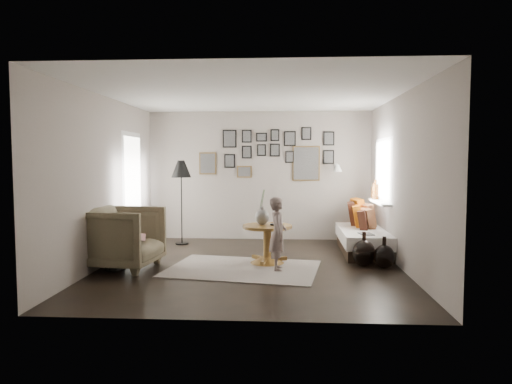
# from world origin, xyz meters

# --- Properties ---
(ground) EXTENTS (4.80, 4.80, 0.00)m
(ground) POSITION_xyz_m (0.00, 0.00, 0.00)
(ground) COLOR black
(ground) RESTS_ON ground
(wall_back) EXTENTS (4.50, 0.00, 4.50)m
(wall_back) POSITION_xyz_m (0.00, 2.40, 1.30)
(wall_back) COLOR gray
(wall_back) RESTS_ON ground
(wall_front) EXTENTS (4.50, 0.00, 4.50)m
(wall_front) POSITION_xyz_m (0.00, -2.40, 1.30)
(wall_front) COLOR gray
(wall_front) RESTS_ON ground
(wall_left) EXTENTS (0.00, 4.80, 4.80)m
(wall_left) POSITION_xyz_m (-2.25, 0.00, 1.30)
(wall_left) COLOR gray
(wall_left) RESTS_ON ground
(wall_right) EXTENTS (0.00, 4.80, 4.80)m
(wall_right) POSITION_xyz_m (2.25, 0.00, 1.30)
(wall_right) COLOR gray
(wall_right) RESTS_ON ground
(ceiling) EXTENTS (4.80, 4.80, 0.00)m
(ceiling) POSITION_xyz_m (0.00, 0.00, 2.60)
(ceiling) COLOR white
(ceiling) RESTS_ON wall_back
(door_left) EXTENTS (0.00, 2.14, 2.14)m
(door_left) POSITION_xyz_m (-2.23, 1.20, 1.05)
(door_left) COLOR white
(door_left) RESTS_ON wall_left
(window_right) EXTENTS (0.15, 1.32, 1.30)m
(window_right) POSITION_xyz_m (2.18, 1.34, 0.93)
(window_right) COLOR white
(window_right) RESTS_ON wall_right
(gallery_wall) EXTENTS (2.74, 0.03, 1.08)m
(gallery_wall) POSITION_xyz_m (0.29, 2.38, 1.74)
(gallery_wall) COLOR brown
(gallery_wall) RESTS_ON wall_back
(wall_sconce) EXTENTS (0.18, 0.36, 0.16)m
(wall_sconce) POSITION_xyz_m (1.55, 2.13, 1.46)
(wall_sconce) COLOR white
(wall_sconce) RESTS_ON wall_back
(rug) EXTENTS (2.40, 1.86, 0.01)m
(rug) POSITION_xyz_m (-0.10, -0.21, 0.01)
(rug) COLOR beige
(rug) RESTS_ON ground
(pedestal_table) EXTENTS (0.77, 0.77, 0.61)m
(pedestal_table) POSITION_xyz_m (0.24, 0.17, 0.28)
(pedestal_table) COLOR brown
(pedestal_table) RESTS_ON ground
(vase) EXTENTS (0.22, 0.22, 0.55)m
(vase) POSITION_xyz_m (0.16, 0.19, 0.78)
(vase) COLOR black
(vase) RESTS_ON pedestal_table
(candles) EXTENTS (0.13, 0.13, 0.29)m
(candles) POSITION_xyz_m (0.35, 0.17, 0.75)
(candles) COLOR black
(candles) RESTS_ON pedestal_table
(daybed) EXTENTS (0.83, 1.89, 0.89)m
(daybed) POSITION_xyz_m (1.89, 1.20, 0.29)
(daybed) COLOR black
(daybed) RESTS_ON ground
(magazine_on_daybed) EXTENTS (0.24, 0.30, 0.01)m
(magazine_on_daybed) POSITION_xyz_m (1.84, 0.56, 0.42)
(magazine_on_daybed) COLOR black
(magazine_on_daybed) RESTS_ON daybed
(armchair) EXTENTS (1.13, 1.10, 0.93)m
(armchair) POSITION_xyz_m (-1.88, -0.28, 0.46)
(armchair) COLOR brown
(armchair) RESTS_ON ground
(armchair_cushion) EXTENTS (0.48, 0.49, 0.19)m
(armchair_cushion) POSITION_xyz_m (-1.85, -0.23, 0.48)
(armchair_cushion) COLOR beige
(armchair_cushion) RESTS_ON armchair
(floor_lamp) EXTENTS (0.38, 0.38, 1.61)m
(floor_lamp) POSITION_xyz_m (-1.45, 1.72, 1.39)
(floor_lamp) COLOR black
(floor_lamp) RESTS_ON ground
(magazine_basket) EXTENTS (0.32, 0.32, 0.35)m
(magazine_basket) POSITION_xyz_m (-2.00, -0.34, 0.17)
(magazine_basket) COLOR black
(magazine_basket) RESTS_ON ground
(demijohn_large) EXTENTS (0.35, 0.35, 0.53)m
(demijohn_large) POSITION_xyz_m (1.72, 0.07, 0.20)
(demijohn_large) COLOR black
(demijohn_large) RESTS_ON ground
(demijohn_small) EXTENTS (0.31, 0.31, 0.48)m
(demijohn_small) POSITION_xyz_m (2.00, -0.05, 0.18)
(demijohn_small) COLOR black
(demijohn_small) RESTS_ON ground
(child) EXTENTS (0.29, 0.41, 1.08)m
(child) POSITION_xyz_m (0.42, -0.25, 0.54)
(child) COLOR #695753
(child) RESTS_ON ground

